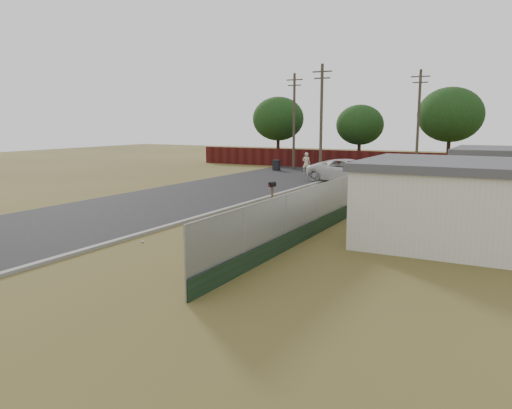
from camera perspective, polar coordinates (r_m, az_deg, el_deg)
The scene contains 13 objects.
ground at distance 24.50m, azimuth 2.71°, elevation -1.21°, with size 120.00×120.00×0.00m, color brown.
street at distance 34.64m, azimuth -1.67°, elevation 1.95°, with size 15.10×60.00×0.12m.
chainlink_fence at distance 24.18m, azimuth 10.47°, elevation 0.42°, with size 0.10×27.06×2.02m.
privacy_fence at distance 49.65m, azimuth 8.90°, elevation 5.12°, with size 30.00×0.12×1.80m, color #40100D.
utility_poles at distance 44.67m, azimuth 10.02°, elevation 9.50°, with size 12.60×8.24×9.00m.
houses at distance 25.07m, azimuth 26.52°, elevation 1.67°, with size 9.30×17.24×3.10m.
horizon_trees at distance 46.29m, azimuth 16.53°, elevation 9.17°, with size 33.32×31.94×7.78m.
fire_hydrant at distance 16.96m, azimuth -2.59°, elevation -4.64°, with size 0.41×0.41×0.84m.
mailbox at distance 27.76m, azimuth 1.87°, elevation 2.09°, with size 0.27×0.54×1.23m.
pickup_truck at distance 38.24m, azimuth 10.60°, elevation 3.80°, with size 2.91×6.31×1.75m, color silver.
pedestrian at distance 43.32m, azimuth 5.78°, elevation 4.67°, with size 0.71×0.46×1.93m, color beige.
trash_bin at distance 47.09m, azimuth 2.35°, elevation 4.52°, with size 0.68×0.71×0.99m.
scattered_litter at distance 22.43m, azimuth -0.57°, elevation -2.08°, with size 3.49×12.58×0.07m.
Camera 1 is at (10.32, -21.76, 4.50)m, focal length 35.00 mm.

